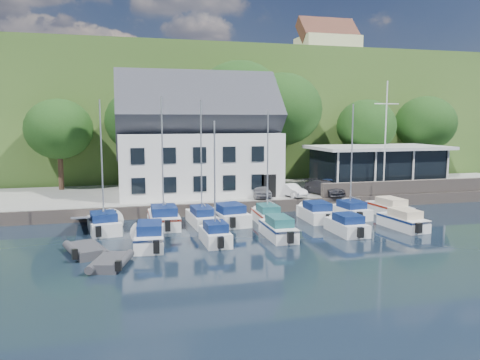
% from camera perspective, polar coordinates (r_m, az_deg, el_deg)
% --- Properties ---
extents(ground, '(180.00, 180.00, 0.00)m').
position_cam_1_polar(ground, '(30.07, 13.72, -7.63)').
color(ground, black).
rests_on(ground, ground).
extents(quay, '(60.00, 13.00, 1.00)m').
position_cam_1_polar(quay, '(45.78, 3.35, -1.68)').
color(quay, gray).
rests_on(quay, ground).
extents(quay_face, '(60.00, 0.30, 1.00)m').
position_cam_1_polar(quay_face, '(39.74, 6.23, -3.09)').
color(quay_face, '#71635B').
rests_on(quay_face, ground).
extents(hillside, '(160.00, 75.00, 16.00)m').
position_cam_1_polar(hillside, '(88.62, -5.56, 7.51)').
color(hillside, '#32531F').
rests_on(hillside, ground).
extents(field_patch, '(50.00, 30.00, 0.30)m').
position_cam_1_polar(field_patch, '(98.37, -1.66, 12.27)').
color(field_patch, '#576231').
rests_on(field_patch, hillside).
extents(farmhouse, '(10.40, 7.00, 8.20)m').
position_cam_1_polar(farmhouse, '(86.35, 10.59, 15.49)').
color(farmhouse, beige).
rests_on(farmhouse, hillside).
extents(harbor_building, '(14.40, 8.20, 8.70)m').
position_cam_1_polar(harbor_building, '(42.65, -5.20, 4.20)').
color(harbor_building, silver).
rests_on(harbor_building, quay).
extents(club_pavilion, '(13.20, 7.20, 4.10)m').
position_cam_1_polar(club_pavilion, '(48.65, 16.36, 1.60)').
color(club_pavilion, black).
rests_on(club_pavilion, quay).
extents(seawall, '(18.00, 0.50, 1.20)m').
position_cam_1_polar(seawall, '(45.52, 20.34, -0.78)').
color(seawall, '#71635B').
rests_on(seawall, quay).
extents(gangway, '(1.20, 6.00, 1.40)m').
position_cam_1_polar(gangway, '(35.45, -18.44, -5.52)').
color(gangway, silver).
rests_on(gangway, ground).
extents(car_silver, '(1.98, 4.01, 1.31)m').
position_cam_1_polar(car_silver, '(40.78, 2.45, -1.14)').
color(car_silver, '#A4A4A9').
rests_on(car_silver, quay).
extents(car_white, '(2.20, 3.57, 1.11)m').
position_cam_1_polar(car_white, '(41.20, 6.21, -1.23)').
color(car_white, silver).
rests_on(car_white, quay).
extents(car_dgrey, '(2.91, 4.70, 1.27)m').
position_cam_1_polar(car_dgrey, '(42.62, 10.26, -0.91)').
color(car_dgrey, '#2E2E33').
rests_on(car_dgrey, quay).
extents(car_blue, '(2.55, 4.13, 1.32)m').
position_cam_1_polar(car_blue, '(43.92, 10.95, -0.65)').
color(car_blue, '#2E4D8F').
rests_on(car_blue, quay).
extents(flagpole, '(2.43, 0.20, 10.12)m').
position_cam_1_polar(flagpole, '(44.37, 17.30, 4.94)').
color(flagpole, silver).
rests_on(flagpole, quay).
extents(tree_0, '(6.34, 6.34, 8.66)m').
position_cam_1_polar(tree_0, '(47.80, -21.14, 4.05)').
color(tree_0, '#173510').
rests_on(tree_0, quay).
extents(tree_1, '(7.17, 7.17, 9.80)m').
position_cam_1_polar(tree_1, '(47.22, -11.81, 5.04)').
color(tree_1, '#173510').
rests_on(tree_1, quay).
extents(tree_2, '(9.32, 9.32, 12.73)m').
position_cam_1_polar(tree_2, '(48.97, -0.03, 6.99)').
color(tree_2, '#173510').
rests_on(tree_2, quay).
extents(tree_3, '(8.50, 8.50, 11.62)m').
position_cam_1_polar(tree_3, '(50.30, 5.13, 6.34)').
color(tree_3, '#173510').
rests_on(tree_3, quay).
extents(tree_4, '(6.52, 6.52, 8.91)m').
position_cam_1_polar(tree_4, '(53.80, 15.07, 4.73)').
color(tree_4, '#173510').
rests_on(tree_4, quay).
extents(tree_5, '(6.85, 6.85, 9.36)m').
position_cam_1_polar(tree_5, '(57.90, 21.60, 4.86)').
color(tree_5, '#173510').
rests_on(tree_5, quay).
extents(boat_r1_0, '(2.86, 5.56, 8.70)m').
position_cam_1_polar(boat_r1_0, '(32.94, -16.47, 1.27)').
color(boat_r1_0, silver).
rests_on(boat_r1_0, ground).
extents(boat_r1_1, '(2.37, 6.20, 9.54)m').
position_cam_1_polar(boat_r1_1, '(33.65, -9.43, 2.31)').
color(boat_r1_1, silver).
rests_on(boat_r1_1, ground).
extents(boat_r1_2, '(2.12, 6.34, 8.37)m').
position_cam_1_polar(boat_r1_2, '(34.02, -4.74, 1.45)').
color(boat_r1_2, silver).
rests_on(boat_r1_2, ground).
extents(boat_r1_3, '(2.96, 5.92, 1.54)m').
position_cam_1_polar(boat_r1_3, '(34.75, -1.32, -4.11)').
color(boat_r1_3, silver).
rests_on(boat_r1_3, ground).
extents(boat_r1_4, '(1.94, 5.28, 8.62)m').
position_cam_1_polar(boat_r1_4, '(34.54, 3.38, 1.76)').
color(boat_r1_4, silver).
rests_on(boat_r1_4, ground).
extents(boat_r1_5, '(2.23, 5.61, 1.45)m').
position_cam_1_polar(boat_r1_5, '(36.46, 9.26, -3.72)').
color(boat_r1_5, silver).
rests_on(boat_r1_5, ground).
extents(boat_r1_6, '(2.61, 5.31, 8.38)m').
position_cam_1_polar(boat_r1_6, '(37.41, 13.43, 1.82)').
color(boat_r1_6, silver).
rests_on(boat_r1_6, ground).
extents(boat_r1_7, '(2.41, 6.23, 1.46)m').
position_cam_1_polar(boat_r1_7, '(39.63, 17.74, -3.08)').
color(boat_r1_7, silver).
rests_on(boat_r1_7, ground).
extents(boat_r2_0, '(2.44, 6.23, 1.54)m').
position_cam_1_polar(boat_r2_0, '(29.13, -10.97, -6.48)').
color(boat_r2_0, silver).
rests_on(boat_r2_0, ground).
extents(boat_r2_1, '(1.73, 4.73, 8.58)m').
position_cam_1_polar(boat_r2_1, '(28.68, -3.11, 0.58)').
color(boat_r2_1, silver).
rests_on(boat_r2_1, ground).
extents(boat_r2_2, '(1.78, 5.76, 1.46)m').
position_cam_1_polar(boat_r2_2, '(30.78, 4.66, -5.70)').
color(boat_r2_2, silver).
rests_on(boat_r2_2, ground).
extents(boat_r2_3, '(1.96, 5.10, 1.37)m').
position_cam_1_polar(boat_r2_3, '(32.66, 12.86, -5.18)').
color(boat_r2_3, silver).
rests_on(boat_r2_3, ground).
extents(boat_r2_4, '(2.34, 5.75, 1.43)m').
position_cam_1_polar(boat_r2_4, '(35.15, 19.24, -4.47)').
color(boat_r2_4, silver).
rests_on(boat_r2_4, ground).
extents(dinghy_0, '(2.89, 3.72, 0.76)m').
position_cam_1_polar(dinghy_0, '(28.33, -18.25, -7.92)').
color(dinghy_0, '#333438').
rests_on(dinghy_0, ground).
extents(dinghy_1, '(2.56, 3.38, 0.70)m').
position_cam_1_polar(dinghy_1, '(25.73, -15.48, -9.44)').
color(dinghy_1, '#333438').
rests_on(dinghy_1, ground).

